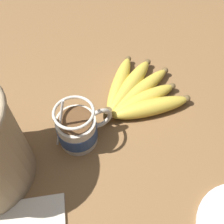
{
  "coord_description": "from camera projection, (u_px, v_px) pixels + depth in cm",
  "views": [
    {
      "loc": [
        -11.73,
        -28.13,
        50.42
      ],
      "look_at": [
        1.53,
        0.79,
        8.04
      ],
      "focal_mm": 40.0,
      "sensor_mm": 36.0,
      "label": 1
    }
  ],
  "objects": [
    {
      "name": "table",
      "position": [
        107.0,
        133.0,
        0.57
      ],
      "size": [
        136.96,
        136.96,
        3.57
      ],
      "color": "brown",
      "rests_on": "ground"
    },
    {
      "name": "coffee_mug",
      "position": [
        78.0,
        130.0,
        0.51
      ],
      "size": [
        12.66,
        8.2,
        14.09
      ],
      "color": "beige",
      "rests_on": "table"
    },
    {
      "name": "banana_bunch",
      "position": [
        137.0,
        93.0,
        0.6
      ],
      "size": [
        21.33,
        21.38,
        4.29
      ],
      "color": "brown",
      "rests_on": "table"
    }
  ]
}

